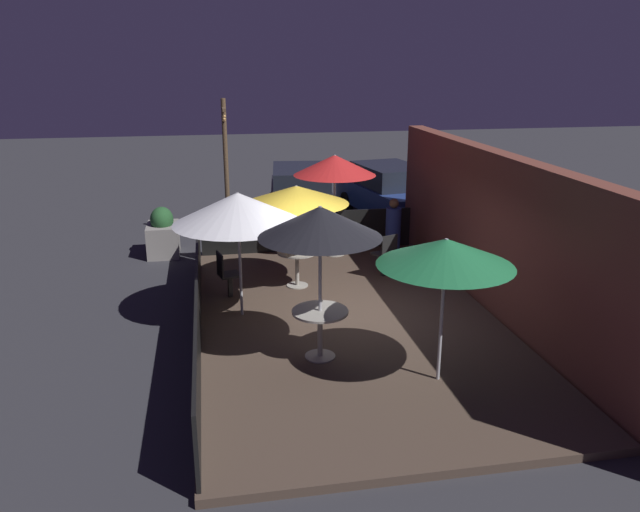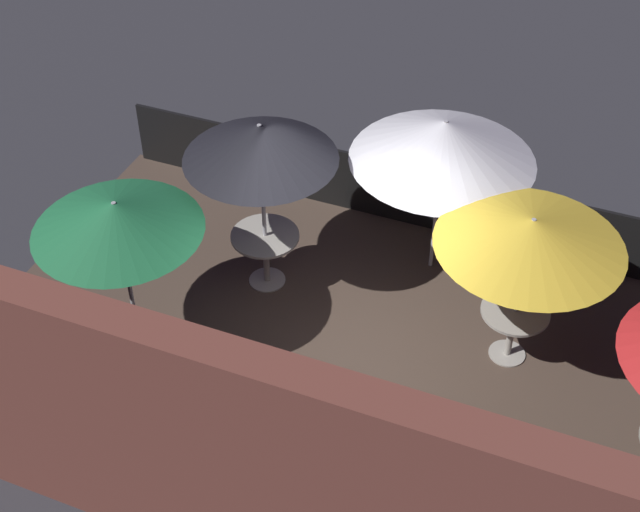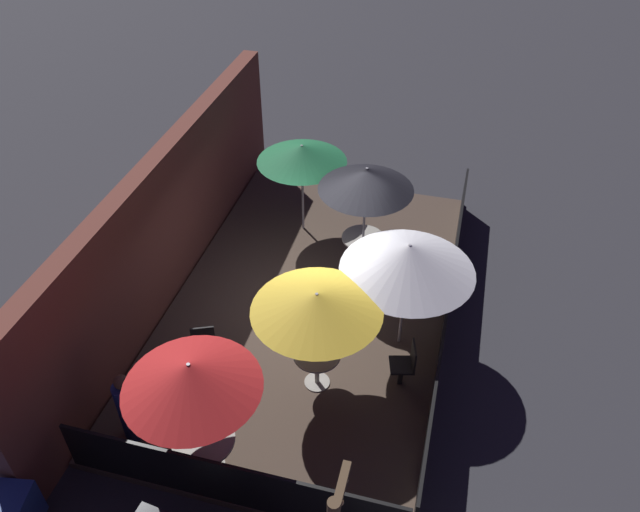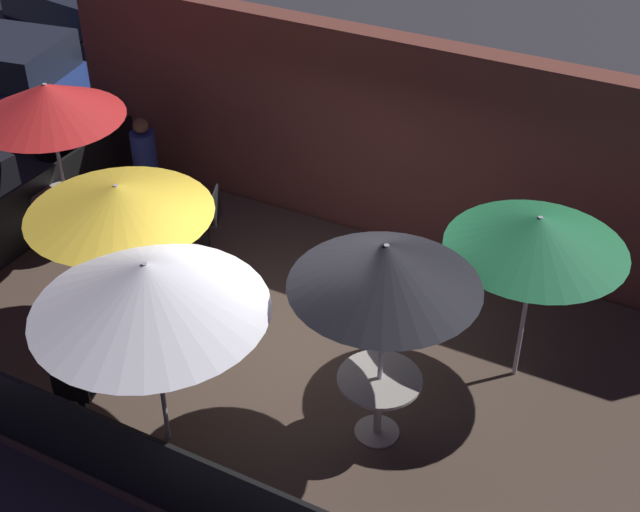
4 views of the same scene
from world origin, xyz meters
name	(u,v)px [view 1 (image 1 of 4)]	position (x,y,z in m)	size (l,w,h in m)	color
ground_plane	(348,326)	(0.00, 0.00, 0.00)	(60.00, 60.00, 0.00)	#2D2D33
patio_deck	(348,323)	(0.00, 0.00, 0.06)	(8.72, 5.29, 0.12)	#47382D
building_wall	(505,238)	(0.00, 2.87, 1.48)	(10.32, 0.36, 2.96)	brown
fence_front	(198,305)	(0.00, -2.60, 0.59)	(8.52, 0.05, 0.95)	black
fence_side_left	(308,231)	(-4.32, 0.00, 0.59)	(0.05, 5.09, 0.95)	black
patio_umbrella_0	(296,195)	(-1.89, -0.63, 2.02)	(2.08, 2.08, 2.08)	#B2B2B7
patio_umbrella_1	(320,222)	(1.33, -0.74, 2.29)	(1.84, 1.84, 2.41)	#B2B2B7
patio_umbrella_2	(335,165)	(-3.88, 0.55, 2.24)	(1.89, 1.89, 2.36)	#B2B2B7
patio_umbrella_3	(446,252)	(2.33, 0.81, 2.05)	(1.90, 1.90, 2.12)	#B2B2B7
patio_umbrella_4	(238,208)	(-0.57, -1.84, 2.11)	(2.28, 2.28, 2.26)	#B2B2B7
dining_table_0	(297,259)	(-1.89, -0.63, 0.70)	(0.80, 0.80, 0.74)	#9E998E
dining_table_1	(320,320)	(1.33, -0.74, 0.74)	(0.87, 0.87, 0.78)	#9E998E
dining_table_2	(334,231)	(-3.88, 0.55, 0.69)	(0.92, 0.92, 0.72)	#9E998E
patio_chair_0	(226,273)	(-1.52, -2.07, 0.61)	(0.49, 0.49, 0.91)	black
patio_chair_1	(386,253)	(-2.11, 1.30, 0.64)	(0.52, 0.52, 0.94)	black
patron_0	(393,229)	(-3.59, 1.90, 0.74)	(0.50, 0.50, 1.36)	navy
planter_box	(163,234)	(-4.96, -3.45, 0.52)	(1.05, 0.74, 1.18)	gray
light_post	(226,163)	(-5.86, -1.84, 2.04)	(1.10, 0.12, 3.64)	brown
parked_car_0	(301,194)	(-7.36, 0.29, 0.85)	(4.61, 2.20, 1.62)	black
parked_car_1	(389,191)	(-7.32, 2.89, 0.84)	(4.35, 2.38, 1.62)	navy
parked_car_2	(465,185)	(-7.89, 5.49, 0.85)	(4.40, 2.29, 1.62)	black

